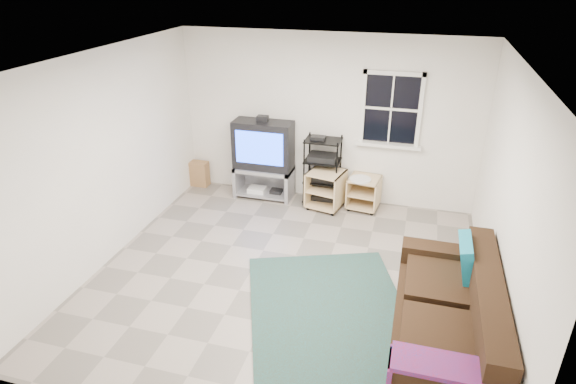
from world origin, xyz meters
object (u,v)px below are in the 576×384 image
(tv_unit, at_px, (264,153))
(side_table_left, at_px, (327,187))
(side_table_right, at_px, (364,190))
(sofa, at_px, (448,324))
(av_rack, at_px, (322,175))

(tv_unit, relative_size, side_table_left, 2.25)
(side_table_left, xyz_separation_m, side_table_right, (0.57, 0.11, -0.03))
(sofa, bearing_deg, side_table_left, 122.20)
(av_rack, relative_size, sofa, 0.52)
(side_table_left, height_order, side_table_right, side_table_left)
(side_table_right, height_order, sofa, sofa)
(side_table_right, bearing_deg, side_table_left, -168.63)
(av_rack, distance_m, side_table_right, 0.69)
(side_table_right, xyz_separation_m, sofa, (1.18, -2.89, 0.04))
(tv_unit, height_order, av_rack, tv_unit)
(tv_unit, relative_size, av_rack, 1.25)
(tv_unit, xyz_separation_m, side_table_right, (1.62, 0.03, -0.45))
(tv_unit, height_order, side_table_left, tv_unit)
(av_rack, relative_size, side_table_right, 2.05)
(tv_unit, distance_m, side_table_left, 1.14)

